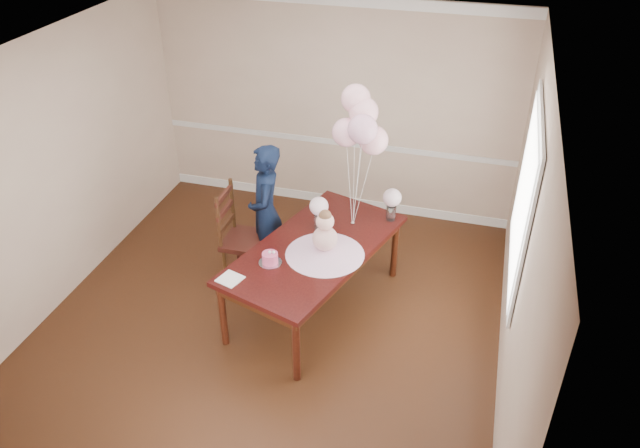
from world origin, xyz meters
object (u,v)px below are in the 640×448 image
at_px(dining_chair_seat, 247,241).
at_px(woman, 266,212).
at_px(birthday_cake, 270,258).
at_px(dining_table_top, 315,249).

relative_size(dining_chair_seat, woman, 0.31).
bearing_deg(birthday_cake, dining_chair_seat, 128.07).
bearing_deg(birthday_cake, woman, 112.68).
relative_size(dining_table_top, birthday_cake, 13.33).
bearing_deg(dining_table_top, woman, 163.12).
height_order(birthday_cake, dining_chair_seat, birthday_cake).
bearing_deg(dining_table_top, dining_chair_seat, 178.96).
distance_m(dining_table_top, birthday_cake, 0.51).
xyz_separation_m(dining_table_top, dining_chair_seat, (-0.85, 0.28, -0.25)).
distance_m(dining_table_top, woman, 0.83).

